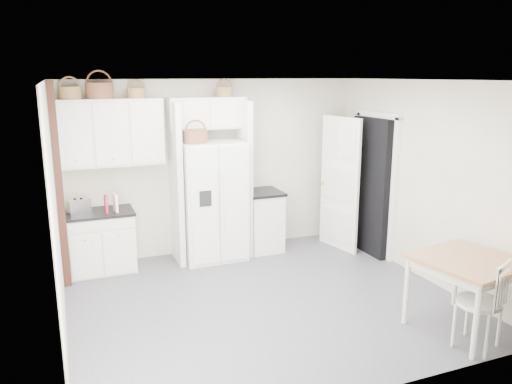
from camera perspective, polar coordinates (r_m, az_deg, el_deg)
name	(u,v)px	position (r m, az deg, el deg)	size (l,w,h in m)	color
floor	(265,300)	(6.18, 1.00, -12.25)	(4.50, 4.50, 0.00)	#414143
ceiling	(266,80)	(5.57, 1.11, 12.65)	(4.50, 4.50, 0.00)	white
wall_back	(214,167)	(7.58, -4.80, 2.88)	(4.50, 4.50, 0.00)	#B2AB96
wall_left	(55,216)	(5.32, -21.95, -2.53)	(4.00, 4.00, 0.00)	#B2AB96
wall_right	(423,181)	(6.91, 18.55, 1.21)	(4.00, 4.00, 0.00)	#B2AB96
refrigerator	(212,201)	(7.30, -5.05, -0.99)	(0.90, 0.72, 1.74)	white
base_cab_left	(101,243)	(7.21, -17.31, -5.55)	(0.88, 0.56, 0.82)	silver
base_cab_right	(262,222)	(7.72, 0.74, -3.39)	(0.51, 0.61, 0.89)	silver
dining_table	(465,294)	(5.81, 22.80, -10.71)	(0.96, 0.96, 0.80)	#A36D46
windsor_chair	(479,302)	(5.48, 24.15, -11.43)	(0.47, 0.43, 0.96)	silver
counter_left	(99,213)	(7.09, -17.54, -2.29)	(0.92, 0.59, 0.04)	black
counter_right	(262,192)	(7.60, 0.75, -0.03)	(0.55, 0.65, 0.04)	black
toaster	(79,206)	(7.06, -19.62, -1.53)	(0.28, 0.16, 0.20)	silver
cookbook_red	(106,204)	(6.99, -16.76, -1.34)	(0.03, 0.15, 0.23)	#AC1E2E
cookbook_cream	(115,203)	(7.00, -15.77, -1.18)	(0.04, 0.16, 0.25)	white
basket_upper_a	(70,93)	(6.98, -20.48, 10.56)	(0.28, 0.28, 0.16)	brown
basket_upper_b	(100,91)	(7.00, -17.44, 10.99)	(0.36, 0.36, 0.21)	#5C2B23
basket_upper_c	(136,93)	(7.05, -13.54, 10.95)	(0.24, 0.24, 0.14)	brown
basket_bridge_b	(224,92)	(7.34, -3.66, 11.37)	(0.25, 0.25, 0.14)	brown
basket_fridge_a	(196,137)	(6.97, -6.90, 6.28)	(0.33, 0.33, 0.17)	#5C2B23
upper_cabinet	(110,133)	(7.04, -16.31, 6.54)	(1.40, 0.34, 0.90)	silver
bridge_cabinet	(207,113)	(7.27, -5.67, 8.98)	(1.12, 0.34, 0.45)	silver
fridge_panel_left	(176,184)	(7.16, -9.12, 0.93)	(0.08, 0.60, 2.30)	silver
fridge_panel_right	(243,178)	(7.44, -1.45, 1.56)	(0.08, 0.60, 2.30)	silver
trim_post	(59,187)	(6.63, -21.57, 0.49)	(0.09, 0.09, 2.60)	#3A1C14
doorway_void	(372,186)	(7.68, 13.12, 0.62)	(0.18, 0.85, 2.05)	black
door_slab	(340,184)	(7.76, 9.53, 0.92)	(0.80, 0.04, 2.05)	white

